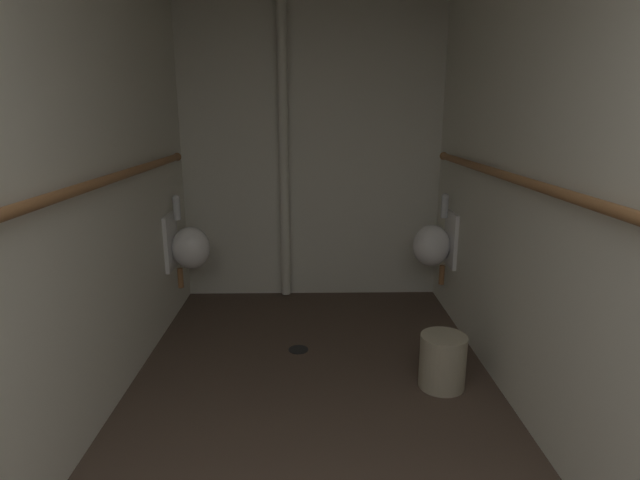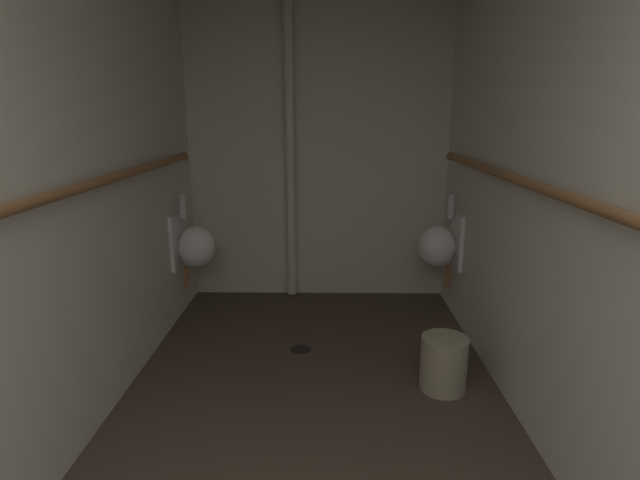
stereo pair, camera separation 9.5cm
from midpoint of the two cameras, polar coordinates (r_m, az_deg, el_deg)
floor at (r=2.72m, az=-0.04°, el=-23.62°), size 2.39×4.62×0.08m
wall_left at (r=2.48m, az=-28.06°, el=4.08°), size 0.06×4.62×2.52m
wall_right at (r=2.45m, az=28.36°, el=3.94°), size 0.06×4.62×2.52m
wall_back at (r=4.44m, az=0.41°, el=9.54°), size 2.39×0.06×2.52m
urinal_left_mid at (r=4.10m, az=-13.57°, el=-0.60°), size 0.32×0.30×0.76m
urinal_right_mid at (r=4.12m, az=14.18°, el=-0.57°), size 0.32×0.30×0.76m
supply_pipe_left at (r=2.42m, az=-26.50°, el=4.76°), size 0.06×3.89×0.06m
supply_pipe_right at (r=2.40m, az=26.63°, el=4.68°), size 0.06×3.94×0.06m
standpipe_back_wall at (r=4.34m, az=-2.79°, el=9.41°), size 0.08×0.08×2.47m
floor_drain at (r=3.62m, az=-1.44°, el=-12.34°), size 0.14×0.14×0.01m
waste_bin at (r=3.19m, az=14.79°, el=-13.46°), size 0.28×0.28×0.33m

